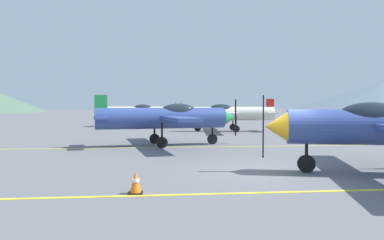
% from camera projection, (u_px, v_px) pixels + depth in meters
% --- Properties ---
extents(ground_plane, '(400.00, 400.00, 0.00)m').
position_uv_depth(ground_plane, '(271.00, 171.00, 12.67)').
color(ground_plane, slate).
extents(apron_line_near, '(80.00, 0.16, 0.01)m').
position_uv_depth(apron_line_near, '(307.00, 192.00, 9.67)').
color(apron_line_near, yellow).
rests_on(apron_line_near, ground_plane).
extents(apron_line_far, '(80.00, 0.16, 0.01)m').
position_uv_depth(apron_line_far, '(227.00, 147.00, 20.15)').
color(apron_line_far, yellow).
rests_on(apron_line_far, ground_plane).
extents(airplane_mid, '(8.15, 9.33, 2.79)m').
position_uv_depth(airplane_mid, '(167.00, 117.00, 20.72)').
color(airplane_mid, '#33478C').
rests_on(airplane_mid, ground_plane).
extents(airplane_far, '(8.13, 9.34, 2.79)m').
position_uv_depth(airplane_far, '(228.00, 113.00, 32.06)').
color(airplane_far, silver).
rests_on(airplane_far, ground_plane).
extents(airplane_back, '(8.15, 9.33, 2.79)m').
position_uv_depth(airplane_back, '(137.00, 112.00, 39.26)').
color(airplane_back, silver).
rests_on(airplane_back, ground_plane).
extents(traffic_cone_front, '(0.36, 0.36, 0.59)m').
position_uv_depth(traffic_cone_front, '(135.00, 182.00, 9.46)').
color(traffic_cone_front, black).
rests_on(traffic_cone_front, ground_plane).
extents(hill_centerleft, '(67.36, 67.36, 10.30)m').
position_uv_depth(hill_centerleft, '(382.00, 97.00, 133.84)').
color(hill_centerleft, slate).
rests_on(hill_centerleft, ground_plane).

